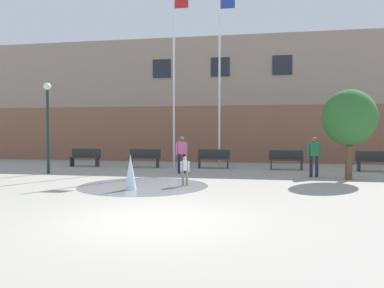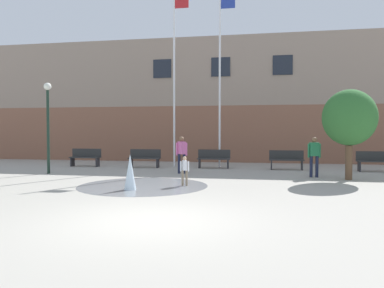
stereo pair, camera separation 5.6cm
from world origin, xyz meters
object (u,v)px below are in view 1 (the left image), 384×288
park_bench_far_left (85,157)px  street_tree_near_building (349,118)px  adult_watching (314,154)px  park_bench_under_left_flagpole (214,158)px  adult_in_red (182,152)px  flagpole_left (174,75)px  flagpole_right (220,75)px  park_bench_under_right_flagpole (286,160)px  child_in_fountain (185,169)px  lamp_post_left_lane (48,114)px  park_bench_far_right (375,161)px  park_bench_left_of_flagpoles (144,158)px

park_bench_far_left → street_tree_near_building: (12.18, -3.27, 1.84)m
adult_watching → park_bench_under_left_flagpole: bearing=-49.5°
park_bench_far_left → adult_in_red: 6.08m
park_bench_under_left_flagpole → flagpole_left: bearing=168.4°
street_tree_near_building → flagpole_right: bearing=143.2°
park_bench_under_right_flagpole → flagpole_right: size_ratio=0.18×
park_bench_under_right_flagpole → adult_in_red: (-4.56, -2.48, 0.45)m
park_bench_under_right_flagpole → street_tree_near_building: bearing=-59.1°
child_in_fountain → flagpole_left: 7.91m
adult_in_red → lamp_post_left_lane: (-5.63, -1.03, 1.61)m
park_bench_far_left → park_bench_far_right: 14.03m
park_bench_under_right_flagpole → park_bench_left_of_flagpoles: bearing=-178.8°
park_bench_left_of_flagpoles → adult_watching: bearing=-18.8°
park_bench_far_right → flagpole_right: bearing=174.6°
lamp_post_left_lane → flagpole_right: bearing=30.0°
child_in_fountain → flagpole_right: bearing=-25.6°
flagpole_left → park_bench_left_of_flagpoles: bearing=-154.6°
park_bench_far_right → park_bench_left_of_flagpoles: bearing=179.9°
adult_in_red → flagpole_right: bearing=-72.9°
park_bench_under_left_flagpole → park_bench_far_right: 7.37m
park_bench_far_left → adult_watching: 11.35m
park_bench_under_right_flagpole → lamp_post_left_lane: (-10.19, -3.51, 2.06)m
park_bench_under_right_flagpole → park_bench_far_right: 3.89m
park_bench_far_left → adult_in_red: bearing=-22.8°
park_bench_far_right → flagpole_left: flagpole_left is taller
park_bench_under_left_flagpole → child_in_fountain: size_ratio=1.62×
park_bench_left_of_flagpoles → adult_watching: 8.27m
adult_watching → adult_in_red: bearing=-19.3°
park_bench_left_of_flagpoles → street_tree_near_building: bearing=-19.9°
flagpole_left → street_tree_near_building: (7.58, -3.92, -2.38)m
flagpole_left → flagpole_right: (2.33, 0.00, -0.08)m
park_bench_under_right_flagpole → street_tree_near_building: (2.04, -3.40, 1.84)m
child_in_fountain → street_tree_near_building: size_ratio=0.29×
child_in_fountain → adult_in_red: bearing=-7.6°
adult_in_red → park_bench_far_right: bearing=-123.3°
flagpole_left → lamp_post_left_lane: flagpole_left is taller
adult_in_red → child_in_fountain: 3.63m
flagpole_left → lamp_post_left_lane: bearing=-139.1°
park_bench_far_right → adult_in_red: size_ratio=1.01×
park_bench_left_of_flagpoles → flagpole_right: 5.62m
child_in_fountain → flagpole_right: size_ratio=0.11×
park_bench_far_left → park_bench_under_left_flagpole: 6.68m
park_bench_left_of_flagpoles → park_bench_under_right_flagpole: bearing=1.2°
adult_in_red → flagpole_right: 4.94m
park_bench_far_right → street_tree_near_building: bearing=-119.7°
park_bench_under_left_flagpole → lamp_post_left_lane: 7.90m
lamp_post_left_lane → park_bench_left_of_flagpoles: bearing=46.0°
flagpole_right → park_bench_left_of_flagpoles: bearing=-169.9°
adult_watching → lamp_post_left_lane: size_ratio=0.41×
park_bench_left_of_flagpoles → child_in_fountain: 6.67m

